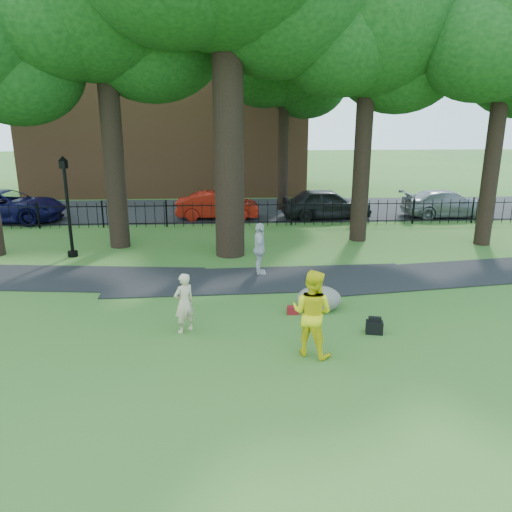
{
  "coord_description": "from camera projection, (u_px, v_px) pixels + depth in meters",
  "views": [
    {
      "loc": [
        -0.07,
        -11.58,
        5.35
      ],
      "look_at": [
        0.71,
        2.0,
        1.39
      ],
      "focal_mm": 35.0,
      "sensor_mm": 36.0,
      "label": 1
    }
  ],
  "objects": [
    {
      "name": "red_sedan",
      "position": [
        218.0,
        205.0,
        25.54
      ],
      "size": [
        4.24,
        1.58,
        1.38
      ],
      "primitive_type": "imported",
      "rotation": [
        0.0,
        0.0,
        1.54
      ],
      "color": "#A4170C",
      "rests_on": "ground"
    },
    {
      "name": "backpack",
      "position": [
        374.0,
        327.0,
        12.44
      ],
      "size": [
        0.47,
        0.35,
        0.31
      ],
      "primitive_type": "cube",
      "rotation": [
        0.0,
        0.0,
        -0.23
      ],
      "color": "black",
      "rests_on": "ground"
    },
    {
      "name": "street",
      "position": [
        229.0,
        210.0,
        27.93
      ],
      "size": [
        80.0,
        7.0,
        0.02
      ],
      "primitive_type": "cube",
      "color": "black",
      "rests_on": "ground"
    },
    {
      "name": "footpath",
      "position": [
        262.0,
        280.0,
        16.39
      ],
      "size": [
        36.07,
        3.85,
        0.03
      ],
      "primitive_type": "cube",
      "rotation": [
        0.0,
        0.0,
        0.03
      ],
      "color": "black",
      "rests_on": "ground"
    },
    {
      "name": "brick_building",
      "position": [
        168.0,
        101.0,
        33.7
      ],
      "size": [
        18.0,
        8.0,
        12.0
      ],
      "primitive_type": "cube",
      "color": "brown",
      "rests_on": "ground"
    },
    {
      "name": "man",
      "position": [
        312.0,
        313.0,
        11.16
      ],
      "size": [
        1.23,
        1.17,
        2.01
      ],
      "primitive_type": "imported",
      "rotation": [
        0.0,
        0.0,
        2.56
      ],
      "color": "yellow",
      "rests_on": "ground"
    },
    {
      "name": "ground",
      "position": [
        233.0,
        331.0,
        12.6
      ],
      "size": [
        120.0,
        120.0,
        0.0
      ],
      "primitive_type": "plane",
      "color": "#306222",
      "rests_on": "ground"
    },
    {
      "name": "navy_van",
      "position": [
        6.0,
        206.0,
        24.87
      ],
      "size": [
        5.84,
        3.01,
        1.57
      ],
      "primitive_type": "imported",
      "rotation": [
        0.0,
        0.0,
        1.5
      ],
      "color": "#0C0A36",
      "rests_on": "ground"
    },
    {
      "name": "boulder",
      "position": [
        319.0,
        297.0,
        13.89
      ],
      "size": [
        1.51,
        1.34,
        0.73
      ],
      "primitive_type": "ellipsoid",
      "rotation": [
        0.0,
        0.0,
        0.39
      ],
      "color": "#646054",
      "rests_on": "ground"
    },
    {
      "name": "woman",
      "position": [
        184.0,
        303.0,
        12.37
      ],
      "size": [
        0.67,
        0.63,
        1.54
      ],
      "primitive_type": "imported",
      "rotation": [
        0.0,
        0.0,
        3.8
      ],
      "color": "beige",
      "rests_on": "ground"
    },
    {
      "name": "pedestrian",
      "position": [
        260.0,
        249.0,
        16.73
      ],
      "size": [
        0.45,
        1.05,
        1.79
      ],
      "primitive_type": "imported",
      "rotation": [
        0.0,
        0.0,
        1.58
      ],
      "color": "silver",
      "rests_on": "ground"
    },
    {
      "name": "red_bag",
      "position": [
        293.0,
        310.0,
        13.64
      ],
      "size": [
        0.33,
        0.22,
        0.22
      ],
      "primitive_type": "cube",
      "rotation": [
        0.0,
        0.0,
        -0.08
      ],
      "color": "maroon",
      "rests_on": "ground"
    },
    {
      "name": "tree_row",
      "position": [
        241.0,
        32.0,
        18.4
      ],
      "size": [
        26.82,
        7.96,
        12.42
      ],
      "color": "black",
      "rests_on": "ground"
    },
    {
      "name": "lamppost",
      "position": [
        68.0,
        208.0,
        18.57
      ],
      "size": [
        0.38,
        0.38,
        3.78
      ],
      "rotation": [
        0.0,
        0.0,
        -0.26
      ],
      "color": "black",
      "rests_on": "ground"
    },
    {
      "name": "iron_fence",
      "position": [
        229.0,
        214.0,
        23.93
      ],
      "size": [
        44.0,
        0.04,
        1.2
      ],
      "color": "black",
      "rests_on": "ground"
    },
    {
      "name": "silver_car",
      "position": [
        447.0,
        204.0,
        26.01
      ],
      "size": [
        4.8,
        2.0,
        1.38
      ],
      "primitive_type": "imported",
      "rotation": [
        0.0,
        0.0,
        1.58
      ],
      "color": "gray",
      "rests_on": "ground"
    },
    {
      "name": "grey_car",
      "position": [
        327.0,
        203.0,
        25.59
      ],
      "size": [
        4.65,
        2.02,
        1.56
      ],
      "primitive_type": "imported",
      "rotation": [
        0.0,
        0.0,
        1.61
      ],
      "color": "black",
      "rests_on": "ground"
    }
  ]
}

